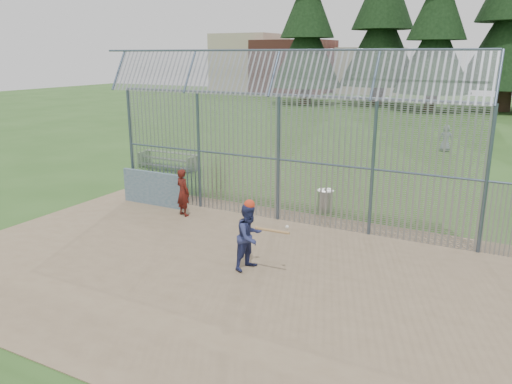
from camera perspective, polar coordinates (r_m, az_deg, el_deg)
The scene contains 11 objects.
ground at distance 13.36m, azimuth -4.03°, elevation -7.42°, with size 120.00×120.00×0.00m, color #2D511E.
dirt_infield at distance 12.97m, azimuth -5.21°, elevation -8.13°, with size 14.00×10.00×0.02m, color #756047.
dugout_wall at distance 17.96m, azimuth -11.73°, elevation 0.42°, with size 2.50×0.12×1.20m, color #38566B.
batter at distance 12.32m, azimuth -0.75°, elevation -5.12°, with size 0.81×0.63×1.67m, color navy.
onlooker at distance 16.54m, azimuth -8.35°, elevation -0.04°, with size 0.57×0.38×1.58m, color maroon.
bg_kid_standing at distance 29.43m, azimuth 20.86°, elevation 5.77°, with size 0.71×0.46×1.45m, color slate.
batting_gear at distance 12.00m, azimuth -0.21°, elevation -2.08°, with size 1.26×0.34×0.67m.
trash_can at distance 17.14m, azimuth 7.92°, elevation -0.96°, with size 0.56×0.56×0.82m.
bleacher at distance 23.67m, azimuth -10.06°, elevation 3.61°, with size 3.00×0.95×0.72m.
backstop_fence at distance 14.91m, azimuth 8.78°, elevation 4.36°, with size 20.09×0.81×5.30m.
distant_buildings at distance 73.24m, azimuth 3.94°, elevation 14.24°, with size 26.50×10.50×8.00m.
Camera 1 is at (6.54, -10.42, 5.20)m, focal length 35.00 mm.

